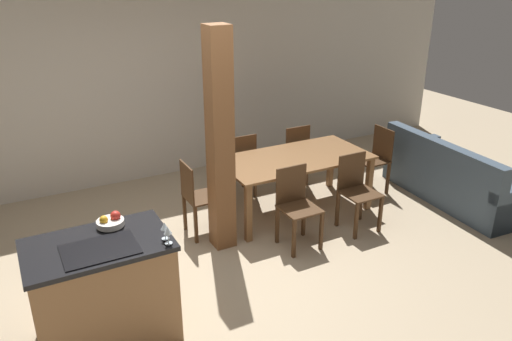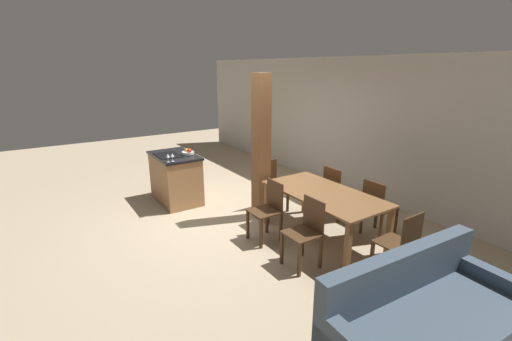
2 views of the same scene
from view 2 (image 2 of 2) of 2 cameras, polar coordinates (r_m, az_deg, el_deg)
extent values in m
plane|color=tan|center=(6.05, -4.76, -7.56)|extent=(16.00, 16.00, 0.00)
cube|color=beige|center=(7.36, 14.56, 7.38)|extent=(11.20, 0.08, 2.70)
cube|color=#9E7047|center=(6.71, -13.22, -1.40)|extent=(1.08, 0.67, 0.89)
cube|color=black|center=(6.58, -13.49, 2.43)|extent=(1.12, 0.71, 0.04)
cube|color=black|center=(6.54, -14.45, 2.49)|extent=(0.56, 0.40, 0.01)
cylinder|color=silver|center=(6.50, -11.28, 2.89)|extent=(0.23, 0.23, 0.05)
sphere|color=red|center=(6.45, -11.04, 3.25)|extent=(0.08, 0.08, 0.08)
sphere|color=gold|center=(6.53, -11.51, 3.36)|extent=(0.07, 0.07, 0.07)
cylinder|color=silver|center=(6.04, -14.40, 1.38)|extent=(0.06, 0.06, 0.00)
cylinder|color=silver|center=(6.03, -14.43, 1.78)|extent=(0.01, 0.01, 0.08)
cone|color=silver|center=(6.01, -14.48, 2.42)|extent=(0.06, 0.06, 0.06)
cylinder|color=silver|center=(6.06, -13.71, 1.49)|extent=(0.06, 0.06, 0.00)
cylinder|color=silver|center=(6.05, -13.74, 1.89)|extent=(0.01, 0.01, 0.08)
cone|color=silver|center=(6.03, -13.79, 2.53)|extent=(0.06, 0.06, 0.06)
cube|color=brown|center=(5.13, 11.26, -3.73)|extent=(1.86, 0.95, 0.03)
cube|color=brown|center=(5.63, 1.83, -5.52)|extent=(0.07, 0.07, 0.70)
cube|color=brown|center=(4.48, 15.03, -12.39)|extent=(0.07, 0.07, 0.70)
cube|color=brown|center=(6.11, 8.17, -3.84)|extent=(0.07, 0.07, 0.70)
cube|color=brown|center=(5.07, 21.35, -9.40)|extent=(0.07, 0.07, 0.70)
cube|color=#472D19|center=(5.06, 1.38, -6.83)|extent=(0.40, 0.40, 0.02)
cube|color=#472D19|center=(5.08, 3.17, -4.04)|extent=(0.38, 0.02, 0.42)
cube|color=#472D19|center=(5.20, -1.38, -8.99)|extent=(0.04, 0.04, 0.45)
cube|color=#472D19|center=(4.94, 0.84, -10.49)|extent=(0.04, 0.04, 0.45)
cube|color=#472D19|center=(5.38, 1.84, -8.08)|extent=(0.04, 0.04, 0.45)
cube|color=#472D19|center=(5.13, 4.16, -9.46)|extent=(0.04, 0.04, 0.45)
cube|color=#472D19|center=(4.47, 7.63, -10.37)|extent=(0.40, 0.40, 0.02)
cube|color=#472D19|center=(4.49, 9.59, -7.18)|extent=(0.38, 0.02, 0.42)
cube|color=#472D19|center=(4.60, 4.32, -12.77)|extent=(0.04, 0.04, 0.45)
cube|color=#472D19|center=(4.36, 7.26, -14.63)|extent=(0.04, 0.04, 0.45)
cube|color=#472D19|center=(4.80, 7.74, -11.54)|extent=(0.04, 0.04, 0.45)
cube|color=#472D19|center=(4.57, 10.72, -13.21)|extent=(0.04, 0.04, 0.45)
cube|color=#472D19|center=(6.02, 13.64, -3.35)|extent=(0.40, 0.40, 0.02)
cube|color=#472D19|center=(5.82, 12.50, -1.67)|extent=(0.38, 0.02, 0.42)
cube|color=#472D19|center=(6.12, 15.83, -5.56)|extent=(0.04, 0.04, 0.45)
cube|color=#472D19|center=(6.34, 13.43, -4.59)|extent=(0.04, 0.04, 0.45)
cube|color=#472D19|center=(5.87, 13.54, -6.35)|extent=(0.04, 0.04, 0.45)
cube|color=#472D19|center=(6.10, 11.13, -5.31)|extent=(0.04, 0.04, 0.45)
cube|color=#472D19|center=(5.53, 19.96, -5.75)|extent=(0.40, 0.40, 0.02)
cube|color=#472D19|center=(5.31, 18.96, -4.02)|extent=(0.38, 0.02, 0.42)
cube|color=#472D19|center=(5.67, 22.24, -8.07)|extent=(0.04, 0.04, 0.45)
cube|color=#472D19|center=(5.85, 19.40, -6.97)|extent=(0.04, 0.04, 0.45)
cube|color=#472D19|center=(5.40, 20.06, -9.08)|extent=(0.04, 0.04, 0.45)
cube|color=#472D19|center=(5.59, 17.16, -7.88)|extent=(0.04, 0.04, 0.45)
cube|color=#472D19|center=(6.09, 3.03, -2.63)|extent=(0.40, 0.40, 0.02)
cube|color=#472D19|center=(6.17, 2.01, -0.19)|extent=(0.02, 0.38, 0.42)
cube|color=#472D19|center=(5.95, 2.63, -5.58)|extent=(0.04, 0.04, 0.45)
cube|color=#472D19|center=(6.15, 5.31, -4.86)|extent=(0.04, 0.04, 0.45)
cube|color=#472D19|center=(6.22, 0.70, -4.54)|extent=(0.04, 0.04, 0.45)
cube|color=#472D19|center=(6.41, 3.33, -3.89)|extent=(0.04, 0.04, 0.45)
cube|color=#472D19|center=(4.53, 22.19, -11.14)|extent=(0.40, 0.40, 0.02)
cube|color=#472D19|center=(4.35, 24.58, -9.39)|extent=(0.02, 0.38, 0.42)
cube|color=#472D19|center=(4.86, 21.36, -12.26)|extent=(0.04, 0.04, 0.45)
cube|color=#472D19|center=(4.60, 18.71, -13.68)|extent=(0.04, 0.04, 0.45)
cube|color=#472D19|center=(4.70, 24.94, -13.76)|extent=(0.04, 0.04, 0.45)
cube|color=#472D19|center=(4.43, 22.41, -15.36)|extent=(0.04, 0.04, 0.45)
cube|color=#3D4C5B|center=(3.76, 27.18, -22.92)|extent=(1.04, 2.07, 0.41)
cube|color=#3D4C5B|center=(3.68, 23.12, -15.16)|extent=(0.29, 2.02, 0.44)
cube|color=#3D4C5B|center=(4.42, 34.35, -16.57)|extent=(0.92, 0.20, 0.55)
cube|color=brown|center=(5.63, 0.85, 3.64)|extent=(0.24, 0.24, 2.41)
camera|label=1|loc=(6.67, -47.89, 15.38)|focal=35.00mm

